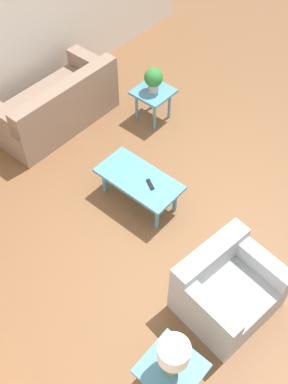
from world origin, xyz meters
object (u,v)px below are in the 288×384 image
potted_plant (154,79)px  side_table_lamp (171,371)px  side_table_plant (153,96)px  sofa (57,106)px  table_lamp (173,355)px  armchair (226,289)px  coffee_table (139,181)px

potted_plant → side_table_lamp: bearing=132.5°
side_table_plant → sofa: bearing=45.8°
side_table_plant → table_lamp: table_lamp is taller
side_table_lamp → sofa: bearing=-27.4°
armchair → side_table_plant: 2.98m
sofa → armchair: size_ratio=1.74×
table_lamp → sofa: bearing=-27.4°
sofa → side_table_plant: bearing=135.7°
coffee_table → potted_plant: 1.58m
side_table_lamp → armchair: bearing=-84.1°
side_table_plant → side_table_lamp: same height
side_table_lamp → coffee_table: bearing=-41.6°
side_table_plant → potted_plant: 0.28m
armchair → potted_plant: potted_plant is taller
sofa → side_table_lamp: bearing=62.5°
sofa → potted_plant: size_ratio=4.98×
sofa → coffee_table: (-1.80, 0.32, 0.05)m
coffee_table → side_table_plant: 1.54m
coffee_table → table_lamp: 2.25m
sofa → side_table_lamp: (-3.45, 1.79, 0.09)m
potted_plant → table_lamp: bearing=132.5°
coffee_table → table_lamp: size_ratio=2.29×
armchair → side_table_lamp: size_ratio=2.03×
side_table_lamp → potted_plant: 3.73m
sofa → armchair: (-3.34, 0.79, -0.01)m
coffee_table → armchair: bearing=163.2°
coffee_table → table_lamp: bearing=138.4°
side_table_plant → table_lamp: 3.74m
potted_plant → table_lamp: 3.72m
sofa → coffee_table: sofa is taller
side_table_lamp → potted_plant: (2.51, -2.75, 0.28)m
coffee_table → table_lamp: (-1.65, 1.47, 0.42)m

